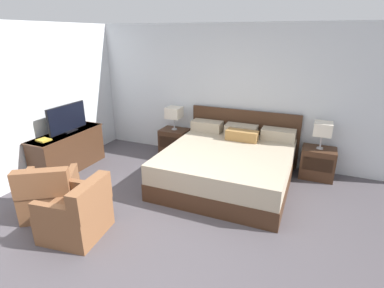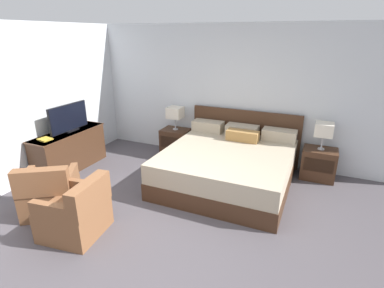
% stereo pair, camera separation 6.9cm
% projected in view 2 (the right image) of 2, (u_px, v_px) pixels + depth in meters
% --- Properties ---
extents(ground_plane, '(9.68, 9.68, 0.00)m').
position_uv_depth(ground_plane, '(136.00, 257.00, 3.40)').
color(ground_plane, '#4C474C').
extents(wall_back, '(6.58, 0.06, 2.57)m').
position_uv_depth(wall_back, '(228.00, 94.00, 5.74)').
color(wall_back, silver).
rests_on(wall_back, ground).
extents(wall_left, '(0.06, 5.03, 2.57)m').
position_uv_depth(wall_left, '(41.00, 102.00, 5.11)').
color(wall_left, silver).
rests_on(wall_left, ground).
extents(bed, '(2.08, 2.13, 1.03)m').
position_uv_depth(bed, '(228.00, 165.00, 5.00)').
color(bed, '#422819').
rests_on(bed, ground).
extents(nightstand_left, '(0.56, 0.43, 0.53)m').
position_uv_depth(nightstand_left, '(176.00, 142.00, 6.21)').
color(nightstand_left, '#422819').
rests_on(nightstand_left, ground).
extents(nightstand_right, '(0.56, 0.43, 0.53)m').
position_uv_depth(nightstand_right, '(319.00, 164.00, 5.16)').
color(nightstand_right, '#422819').
rests_on(nightstand_right, ground).
extents(table_lamp_left, '(0.29, 0.29, 0.46)m').
position_uv_depth(table_lamp_left, '(175.00, 113.00, 5.99)').
color(table_lamp_left, '#B7B7BC').
rests_on(table_lamp_left, nightstand_left).
extents(table_lamp_right, '(0.29, 0.29, 0.46)m').
position_uv_depth(table_lamp_right, '(324.00, 130.00, 4.94)').
color(table_lamp_right, '#B7B7BC').
rests_on(table_lamp_right, nightstand_right).
extents(dresser, '(0.47, 1.44, 0.72)m').
position_uv_depth(dresser, '(70.00, 150.00, 5.49)').
color(dresser, '#422819').
rests_on(dresser, ground).
extents(tv, '(0.18, 0.85, 0.49)m').
position_uv_depth(tv, '(69.00, 118.00, 5.36)').
color(tv, black).
rests_on(tv, dresser).
extents(book_red_cover, '(0.23, 0.20, 0.03)m').
position_uv_depth(book_red_cover, '(45.00, 139.00, 4.96)').
color(book_red_cover, gold).
rests_on(book_red_cover, dresser).
extents(armchair_by_window, '(0.95, 0.95, 0.76)m').
position_uv_depth(armchair_by_window, '(50.00, 194.00, 4.17)').
color(armchair_by_window, brown).
rests_on(armchair_by_window, ground).
extents(armchair_companion, '(0.77, 0.76, 0.76)m').
position_uv_depth(armchair_companion, '(76.00, 214.00, 3.70)').
color(armchair_companion, brown).
rests_on(armchair_companion, ground).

